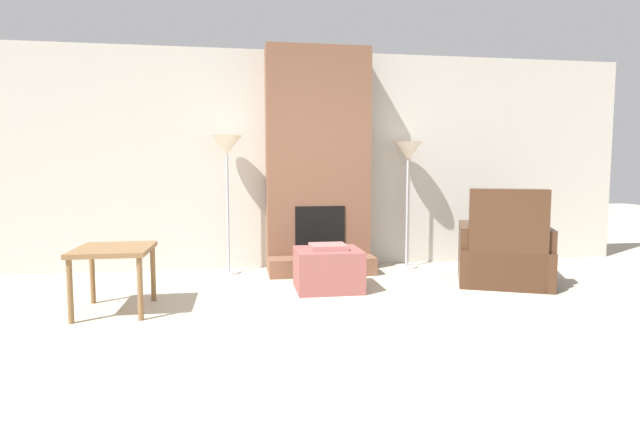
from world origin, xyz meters
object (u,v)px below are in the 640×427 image
side_table (114,256)px  floor_lamp_left (227,155)px  ottoman (328,269)px  floor_lamp_right (408,159)px  armchair (503,256)px

side_table → floor_lamp_left: bearing=57.6°
ottoman → floor_lamp_right: 1.86m
ottoman → armchair: (1.87, -0.01, 0.08)m
armchair → floor_lamp_left: 3.21m
ottoman → floor_lamp_left: (-1.00, 0.97, 1.15)m
side_table → floor_lamp_right: bearing=25.1°
ottoman → floor_lamp_right: floor_lamp_right is taller
side_table → floor_lamp_left: (0.91, 1.43, 0.89)m
floor_lamp_right → ottoman: bearing=-139.7°
ottoman → floor_lamp_right: (1.14, 0.97, 1.10)m
ottoman → floor_lamp_left: size_ratio=0.41×
ottoman → floor_lamp_left: floor_lamp_left is taller
ottoman → armchair: 1.87m
floor_lamp_left → floor_lamp_right: floor_lamp_left is taller
ottoman → armchair: bearing=-0.3°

